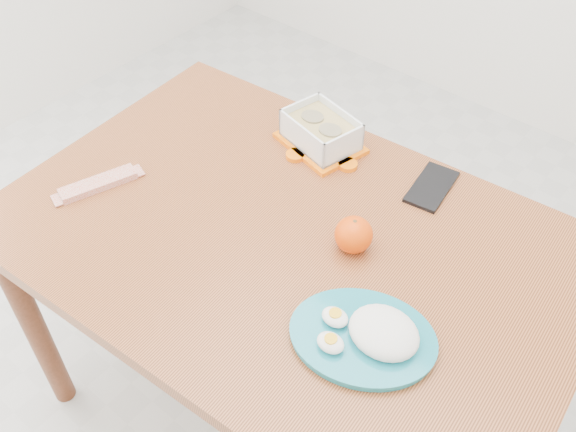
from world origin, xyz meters
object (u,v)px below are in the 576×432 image
Objects in this scene: dining_table at (288,263)px; smartphone at (432,187)px; orange_fruit at (354,235)px; rice_plate at (370,334)px; food_container at (321,132)px.

smartphone is (0.16, 0.34, 0.10)m from dining_table.
dining_table is 0.20m from orange_fruit.
dining_table is at bearing 135.12° from rice_plate.
rice_plate is (0.43, -0.41, -0.02)m from food_container.
food_container reaches higher than smartphone.
smartphone is at bearing 83.39° from orange_fruit.
rice_plate reaches higher than dining_table.
dining_table is 0.39m from smartphone.
orange_fruit is at bearing 109.48° from rice_plate.
rice_plate is (0.29, -0.11, 0.12)m from dining_table.
smartphone is (-0.13, 0.45, -0.02)m from rice_plate.
dining_table is at bearing -51.59° from food_container.
food_container is at bearing 179.25° from smartphone.
rice_plate is at bearing -46.83° from orange_fruit.
food_container is 0.64× the size of rice_plate.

